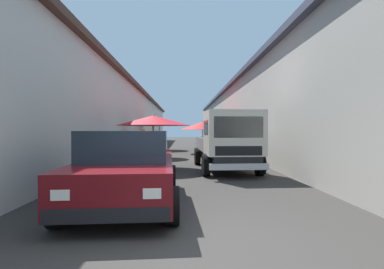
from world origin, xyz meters
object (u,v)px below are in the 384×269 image
Objects in this scene: fruit_stall_far_right at (159,124)px; fruit_stall_near_right at (152,126)px; fruit_stall_far_left at (154,126)px; hatchback_car at (129,167)px; vendor_by_crates at (144,139)px; fruit_stall_mid_lane at (209,126)px; delivery_truck at (229,143)px; fruit_stall_near_left at (203,128)px.

fruit_stall_near_right is (-5.97, -0.11, -0.23)m from fruit_stall_far_right.
fruit_stall_far_left is 0.70× the size of hatchback_car.
fruit_stall_far_right is at bearing -11.42° from vendor_by_crates.
fruit_stall_mid_lane is at bearing -16.16° from fruit_stall_far_left.
fruit_stall_far_left is 7.32m from vendor_by_crates.
fruit_stall_far_right is at bearing 3.83° from fruit_stall_far_left.
fruit_stall_far_left reaches higher than delivery_truck.
fruit_stall_mid_lane is at bearing -11.04° from hatchback_car.
fruit_stall_far_left is 1.76× the size of vendor_by_crates.
hatchback_car is (-9.50, -0.59, -0.96)m from fruit_stall_near_right.
fruit_stall_near_left is 1.76× the size of vendor_by_crates.
fruit_stall_near_right is 6.41m from delivery_truck.
fruit_stall_far_right is (3.19, 3.06, 0.34)m from fruit_stall_near_left.
fruit_stall_near_left is 1.20× the size of fruit_stall_near_right.
fruit_stall_far_right is at bearing 1.07° from fruit_stall_near_right.
fruit_stall_near_left is 1.02× the size of fruit_stall_far_right.
fruit_stall_near_right is 2.90m from vendor_by_crates.
fruit_stall_far_left is at bearing 69.19° from delivery_truck.
hatchback_car is at bearing 169.14° from fruit_stall_near_left.
hatchback_car is at bearing -177.41° from fruit_stall_far_right.
vendor_by_crates is at bearing 168.58° from fruit_stall_far_right.
fruit_stall_far_right is at bearing 43.75° from fruit_stall_near_left.
fruit_stall_near_right reaches higher than fruit_stall_far_left.
hatchback_car is at bearing -180.00° from fruit_stall_far_left.
hatchback_car is 12.27m from vendor_by_crates.
fruit_stall_mid_lane is at bearing -11.75° from fruit_stall_near_left.
fruit_stall_near_right is (-2.78, 2.94, 0.11)m from fruit_stall_near_left.
fruit_stall_far_left is 1.20× the size of fruit_stall_near_right.
delivery_truck reaches higher than hatchback_car.
fruit_stall_near_left is at bearing -136.25° from fruit_stall_far_right.
fruit_stall_near_left is at bearing -10.86° from hatchback_car.
fruit_stall_near_right is 0.86× the size of fruit_stall_mid_lane.
fruit_stall_far_left is at bearing -176.17° from fruit_stall_far_right.
fruit_stall_far_right is 3.50m from vendor_by_crates.
fruit_stall_near_left is 3.78m from vendor_by_crates.
fruit_stall_mid_lane is 11.42m from delivery_truck.
delivery_truck is (-1.01, -2.66, -0.59)m from fruit_stall_far_left.
fruit_stall_near_left is 4.05m from fruit_stall_near_right.
hatchback_car is 4.83m from delivery_truck.
fruit_stall_mid_lane is 5.50m from vendor_by_crates.
fruit_stall_far_left is at bearing 163.84° from fruit_stall_mid_lane.
fruit_stall_near_right reaches higher than hatchback_car.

